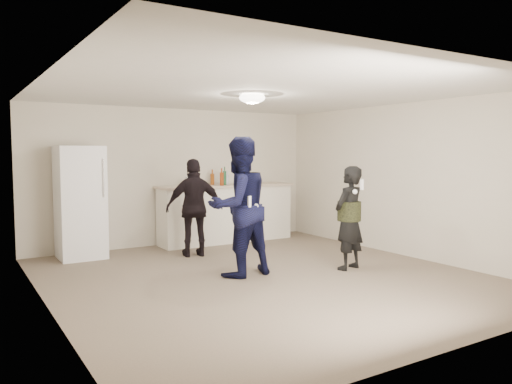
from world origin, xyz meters
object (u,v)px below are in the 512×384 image
man (239,207)px  fridge (80,202)px  counter (226,214)px  shaker (187,181)px  spectator (195,208)px  woman (349,218)px

man → fridge: bearing=-62.1°
counter → shaker: (-0.80, 0.02, 0.65)m
man → shaker: bearing=-103.3°
fridge → spectator: 1.83m
fridge → woman: (3.13, -2.87, -0.15)m
counter → spectator: size_ratio=1.63×
shaker → man: 2.48m
counter → man: 2.71m
woman → spectator: spectator is taller
woman → spectator: bearing=-68.5°
shaker → counter: bearing=-1.5°
counter → spectator: spectator is taller
fridge → spectator: fridge is taller
woman → fridge: bearing=-57.6°
shaker → woman: (1.23, -2.96, -0.42)m
counter → spectator: bearing=-139.8°
counter → fridge: bearing=-178.5°
spectator → shaker: bearing=-92.8°
shaker → woman: bearing=-67.5°
man → spectator: size_ratio=1.20×
counter → shaker: size_ratio=15.29×
man → counter: bearing=-120.5°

